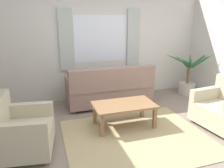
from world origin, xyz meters
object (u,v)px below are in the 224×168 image
Objects in this scene: coffee_table at (124,107)px; potted_plant at (188,77)px; armchair_left at (19,131)px; couch at (110,89)px.

potted_plant reaches higher than coffee_table.
couch is at bearing -43.65° from armchair_left.
coffee_table is (1.76, 0.34, 0.03)m from armchair_left.
couch is at bearing -177.63° from potted_plant.
couch is 1.73× the size of coffee_table.
potted_plant is (2.16, 0.09, 0.09)m from couch.
couch is 2.32m from armchair_left.
couch is 2.01× the size of armchair_left.
armchair_left is 4.27m from potted_plant.
potted_plant is (3.99, 1.53, 0.10)m from armchair_left.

